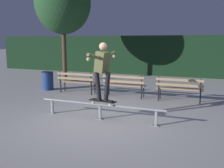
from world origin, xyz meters
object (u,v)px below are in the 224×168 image
object	(u,v)px
skateboarder	(102,67)
park_bench_left_center	(124,83)
grind_rail	(100,107)
trash_can	(48,80)
park_bench_leftmost	(77,80)
skateboard	(103,101)
tree_far_left	(63,3)
park_bench_right_center	(179,87)

from	to	relation	value
skateboarder	park_bench_left_center	distance (m)	2.97
grind_rail	trash_can	bearing A→B (deg)	142.01
skateboarder	park_bench_leftmost	size ratio (longest dim) A/B	0.97
skateboard	tree_far_left	distance (m)	7.83
grind_rail	tree_far_left	size ratio (longest dim) A/B	0.66
park_bench_left_center	tree_far_left	world-z (taller)	tree_far_left
skateboarder	tree_far_left	xyz separation A→B (m)	(-4.52, 5.37, 2.54)
park_bench_leftmost	grind_rail	bearing A→B (deg)	-50.62
skateboarder	grind_rail	bearing A→B (deg)	179.75
grind_rail	park_bench_leftmost	size ratio (longest dim) A/B	2.27
grind_rail	tree_far_left	distance (m)	7.86
park_bench_right_center	tree_far_left	bearing A→B (deg)	157.59
park_bench_leftmost	tree_far_left	xyz separation A→B (m)	(-2.14, 2.56, 3.45)
skateboarder	trash_can	distance (m)	5.05
skateboarder	park_bench_leftmost	xyz separation A→B (m)	(-2.38, 2.81, -0.91)
skateboard	park_bench_leftmost	world-z (taller)	park_bench_leftmost
skateboarder	park_bench_right_center	world-z (taller)	skateboarder
skateboard	park_bench_left_center	bearing A→B (deg)	97.02
park_bench_leftmost	tree_far_left	distance (m)	4.80
skateboard	skateboarder	bearing A→B (deg)	-7.07
park_bench_left_center	trash_can	xyz separation A→B (m)	(-3.58, 0.20, -0.12)
park_bench_leftmost	trash_can	xyz separation A→B (m)	(-1.54, 0.20, -0.12)
grind_rail	skateboard	bearing A→B (deg)	0.00
park_bench_right_center	trash_can	bearing A→B (deg)	177.99
skateboarder	trash_can	size ratio (longest dim) A/B	1.95
tree_far_left	trash_can	distance (m)	4.32
grind_rail	tree_far_left	world-z (taller)	tree_far_left
skateboard	park_bench_right_center	world-z (taller)	park_bench_right_center
grind_rail	skateboarder	bearing A→B (deg)	-0.25
park_bench_leftmost	trash_can	distance (m)	1.56
park_bench_left_center	skateboarder	bearing A→B (deg)	-82.92
park_bench_left_center	park_bench_right_center	world-z (taller)	same
grind_rail	park_bench_left_center	xyz separation A→B (m)	(-0.27, 2.81, 0.20)
skateboard	park_bench_right_center	distance (m)	3.28
skateboarder	trash_can	world-z (taller)	skateboarder
skateboard	park_bench_leftmost	bearing A→B (deg)	130.33
park_bench_leftmost	tree_far_left	world-z (taller)	tree_far_left
skateboard	park_bench_right_center	bearing A→B (deg)	58.92
skateboard	park_bench_leftmost	size ratio (longest dim) A/B	0.50
grind_rail	skateboard	xyz separation A→B (m)	(0.08, 0.00, 0.18)
skateboarder	park_bench_right_center	xyz separation A→B (m)	(1.69, 2.81, -0.91)
skateboard	park_bench_left_center	distance (m)	2.83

